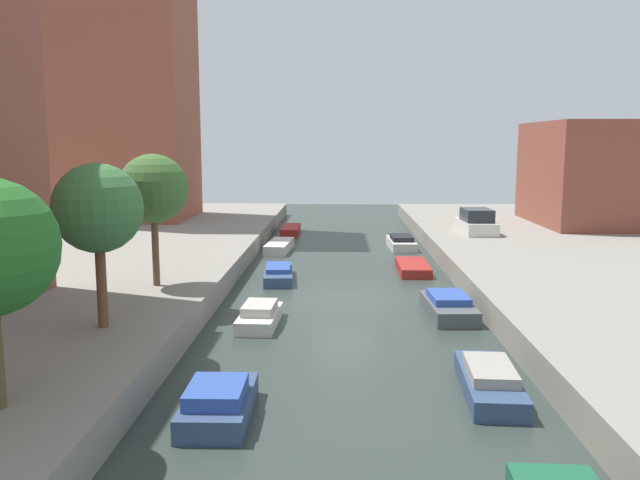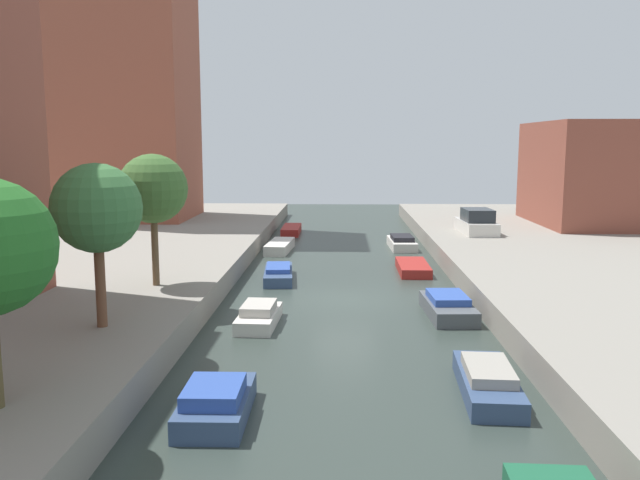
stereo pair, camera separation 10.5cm
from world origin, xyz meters
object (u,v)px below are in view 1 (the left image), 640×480
street_tree_2 (153,189)px  moored_boat_left_5 (291,230)px  moored_boat_left_1 (218,403)px  moored_boat_right_3 (413,267)px  apartment_tower_far (115,39)px  low_block_right (613,173)px  parked_car (476,223)px  moored_boat_right_2 (448,306)px  moored_boat_left_2 (260,316)px  moored_boat_right_4 (401,243)px  street_tree_1 (98,209)px  moored_boat_right_1 (489,381)px  moored_boat_left_3 (278,273)px  moored_boat_left_4 (279,247)px

street_tree_2 → moored_boat_left_5: 22.30m
moored_boat_left_1 → moored_boat_right_3: (6.51, 17.70, -0.15)m
apartment_tower_far → low_block_right: 35.31m
parked_car → moored_boat_right_2: 16.04m
moored_boat_left_2 → moored_boat_right_4: bearing=68.9°
low_block_right → parked_car: 11.47m
moored_boat_right_2 → moored_boat_right_3: size_ratio=0.99×
moored_boat_right_4 → street_tree_1: bearing=-117.2°
parked_car → moored_boat_right_3: 8.60m
moored_boat_left_1 → moored_boat_right_3: size_ratio=0.82×
moored_boat_left_1 → moored_boat_right_1: moored_boat_left_1 is taller
street_tree_2 → parked_car: 21.63m
moored_boat_left_2 → moored_boat_right_4: size_ratio=0.81×
moored_boat_left_1 → moored_boat_right_3: moored_boat_left_1 is taller
low_block_right → street_tree_1: (-25.25, -25.61, 0.12)m
moored_boat_left_2 → moored_boat_right_1: size_ratio=0.81×
moored_boat_right_3 → low_block_right: bearing=39.6°
moored_boat_left_2 → moored_boat_left_3: (-0.05, 7.73, -0.03)m
low_block_right → moored_boat_right_2: size_ratio=2.74×
parked_car → moored_boat_right_1: parked_car is taller
street_tree_1 → moored_boat_right_2: (11.09, 5.28, -4.16)m
moored_boat_left_2 → street_tree_1: bearing=-137.8°
low_block_right → street_tree_1: size_ratio=2.13×
low_block_right → moored_boat_left_3: low_block_right is taller
parked_car → moored_boat_left_3: (-11.12, -9.20, -1.32)m
moored_boat_left_5 → low_block_right: bearing=-4.3°
moored_boat_right_1 → moored_boat_left_2: bearing=137.2°
moored_boat_left_3 → moored_boat_right_2: bearing=-41.9°
street_tree_1 → moored_boat_left_4: (3.43, 19.63, -4.22)m
low_block_right → street_tree_2: 32.16m
moored_boat_left_5 → moored_boat_right_3: (7.15, -13.69, -0.03)m
apartment_tower_far → low_block_right: (34.00, -2.55, -9.19)m
moored_boat_right_2 → parked_car: bearing=74.9°
moored_boat_left_1 → moored_boat_left_3: moored_boat_left_1 is taller
street_tree_1 → moored_boat_left_3: street_tree_1 is taller
apartment_tower_far → moored_boat_left_2: (12.94, -24.37, -13.25)m
moored_boat_left_4 → apartment_tower_far: bearing=145.0°
street_tree_2 → moored_boat_right_2: street_tree_2 is taller
apartment_tower_far → moored_boat_right_3: 27.73m
apartment_tower_far → moored_boat_right_2: bearing=-49.1°
street_tree_1 → moored_boat_right_4: size_ratio=1.24×
parked_car → moored_boat_left_3: parked_car is taller
moored_boat_right_2 → moored_boat_right_3: moored_boat_right_2 is taller
low_block_right → parked_car: bearing=-153.9°
moored_boat_right_3 → moored_boat_left_3: bearing=-162.6°
moored_boat_left_1 → moored_boat_right_2: 11.68m
moored_boat_right_1 → moored_boat_right_2: 7.69m
moored_boat_left_2 → apartment_tower_far: bearing=118.0°
street_tree_2 → moored_boat_right_2: 11.92m
moored_boat_right_3 → moored_boat_right_4: size_ratio=0.97×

